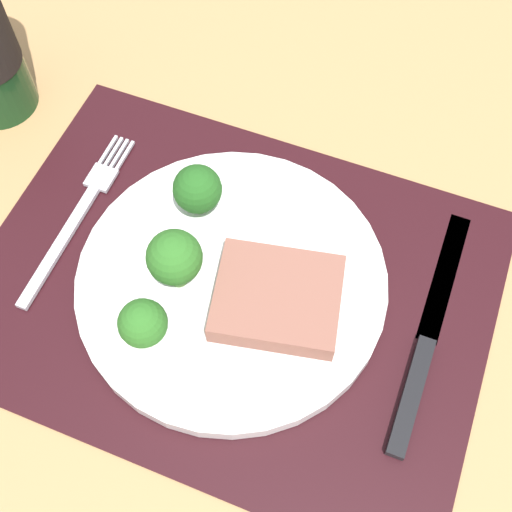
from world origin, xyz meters
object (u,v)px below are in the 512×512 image
plate (232,281)px  steak (277,298)px  knife (425,346)px  fork (78,215)px

plate → steak: steak is taller
plate → knife: plate is taller
fork → steak: bearing=-9.6°
plate → fork: plate is taller
steak → knife: steak is taller
plate → steak: size_ratio=2.62×
knife → plate: bearing=-178.6°
steak → knife: size_ratio=0.43×
plate → fork: bearing=174.8°
fork → plate: bearing=-8.2°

